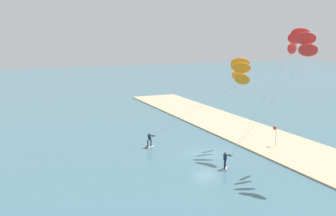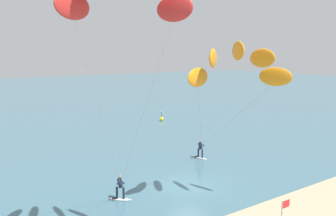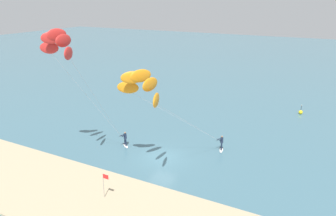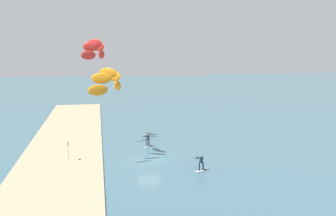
# 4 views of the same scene
# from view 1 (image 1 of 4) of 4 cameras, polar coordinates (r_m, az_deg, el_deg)

# --- Properties ---
(ground_plane) EXTENTS (240.00, 240.00, 0.00)m
(ground_plane) POSITION_cam_1_polar(r_m,az_deg,el_deg) (44.06, 5.17, -6.38)
(ground_plane) COLOR #426B7A
(sand_strip) EXTENTS (80.00, 8.98, 0.16)m
(sand_strip) POSITION_cam_1_polar(r_m,az_deg,el_deg) (49.10, 15.02, -4.84)
(sand_strip) COLOR tan
(sand_strip) RESTS_ON ground
(kitesurfer_nearshore) EXTENTS (5.89, 8.33, 13.16)m
(kitesurfer_nearshore) POSITION_cam_1_polar(r_m,az_deg,el_deg) (39.10, 17.51, 8.14)
(kitesurfer_nearshore) COLOR white
(kitesurfer_nearshore) RESTS_ON ground
(kitesurfer_mid_water) EXTENTS (7.90, 11.60, 10.10)m
(kitesurfer_mid_water) POSITION_cam_1_polar(r_m,az_deg,el_deg) (44.77, 9.52, 4.87)
(kitesurfer_mid_water) COLOR white
(kitesurfer_mid_water) RESTS_ON ground
(beach_flag) EXTENTS (0.57, 0.05, 2.20)m
(beach_flag) POSITION_cam_1_polar(r_m,az_deg,el_deg) (47.69, 14.71, -3.26)
(beach_flag) COLOR gray
(beach_flag) RESTS_ON sand_strip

